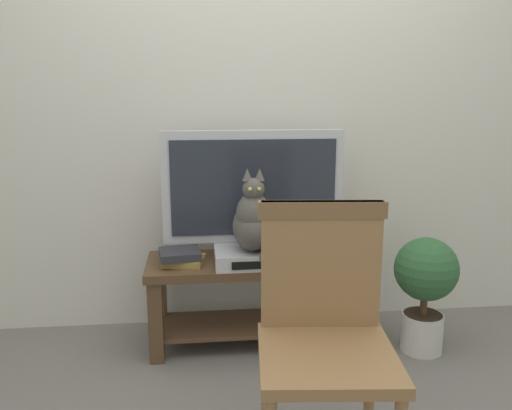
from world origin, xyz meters
TOP-DOWN VIEW (x-y plane):
  - ground_plane at (0.00, 0.00)m, footprint 12.00×12.00m
  - back_wall at (0.00, 0.86)m, footprint 7.00×0.12m
  - tv_stand at (-0.07, 0.49)m, footprint 1.12×0.41m
  - tv at (-0.07, 0.56)m, footprint 0.95×0.20m
  - media_box at (-0.10, 0.41)m, footprint 0.38×0.27m
  - cat at (-0.09, 0.40)m, footprint 0.21×0.37m
  - wooden_chair at (0.06, -0.50)m, footprint 0.49×0.49m
  - book_stack at (-0.45, 0.45)m, footprint 0.24×0.21m
  - potted_plant at (0.78, 0.30)m, footprint 0.32×0.32m

SIDE VIEW (x-z plane):
  - ground_plane at x=0.00m, z-range 0.00..0.00m
  - tv_stand at x=-0.07m, z-range 0.08..0.55m
  - potted_plant at x=0.78m, z-range 0.06..0.67m
  - book_stack at x=-0.45m, z-range 0.47..0.54m
  - media_box at x=-0.10m, z-range 0.47..0.55m
  - wooden_chair at x=0.06m, z-range 0.08..1.04m
  - cat at x=-0.09m, z-range 0.49..0.91m
  - tv at x=-0.07m, z-range 0.48..1.15m
  - back_wall at x=0.00m, z-range 0.00..2.80m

